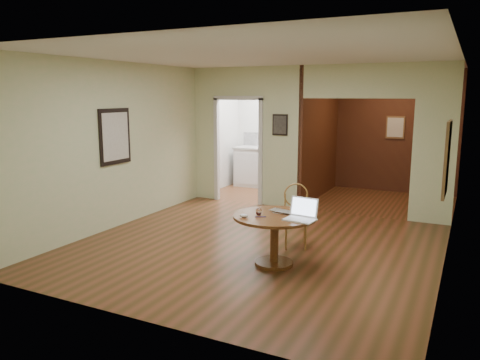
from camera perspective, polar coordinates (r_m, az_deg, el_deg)
The scene contains 11 objects.
floor at distance 6.81m, azimuth 1.65°, elevation -8.19°, with size 5.00×5.00×0.00m, color #462E14.
room_shell at distance 9.54m, azimuth 6.99°, elevation 5.01°, with size 5.20×7.50×5.00m.
dining_table at distance 6.01m, azimuth 4.23°, elevation -5.87°, with size 1.06×1.06×0.66m.
chair at distance 6.78m, azimuth 6.83°, elevation -3.87°, with size 0.50×0.50×0.91m.
open_laptop at distance 5.79m, azimuth 7.53°, elevation -4.11°, with size 0.39×0.36×0.26m.
closed_laptop at distance 6.03m, azimuth 5.00°, elevation -3.98°, with size 0.37×0.24×0.03m, color silver.
mouse at distance 5.82m, azimuth 0.49°, elevation -4.38°, with size 0.11×0.06×0.05m, color white.
wine_glass at distance 5.94m, azimuth 2.31°, elevation -3.86°, with size 0.08×0.08×0.09m, color white, non-canonical shape.
pen at distance 5.85m, azimuth 2.50°, elevation -4.51°, with size 0.01×0.01×0.14m, color #0D0E60.
kitchen_cabinet at distance 10.98m, azimuth 4.50°, elevation 1.47°, with size 2.06×0.60×0.94m.
grocery_bag at distance 10.70m, azimuth 7.37°, elevation 4.40°, with size 0.26×0.22×0.26m, color beige.
Camera 1 is at (2.71, -5.86, 2.17)m, focal length 35.00 mm.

